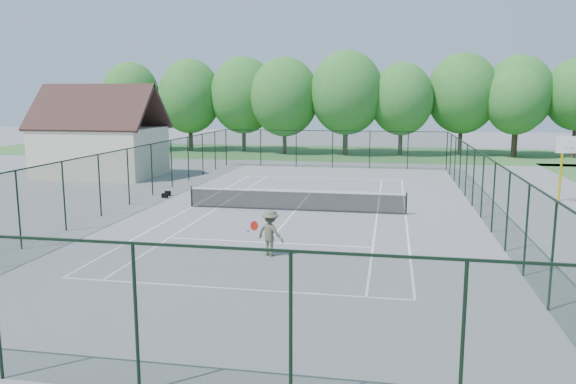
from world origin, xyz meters
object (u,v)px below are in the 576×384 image
tennis_net (295,200)px  basketball_goal (565,156)px  tennis_player (270,233)px  sports_bag_a (168,193)px

tennis_net → basketball_goal: basketball_goal is taller
basketball_goal → tennis_player: size_ratio=1.82×
basketball_goal → sports_bag_a: size_ratio=10.49×
tennis_net → basketball_goal: 14.86m
sports_bag_a → tennis_player: bearing=-68.6°
basketball_goal → tennis_player: basketball_goal is taller
basketball_goal → tennis_player: bearing=-135.9°
tennis_net → tennis_player: 8.19m
basketball_goal → sports_bag_a: 22.18m
basketball_goal → tennis_player: 18.77m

